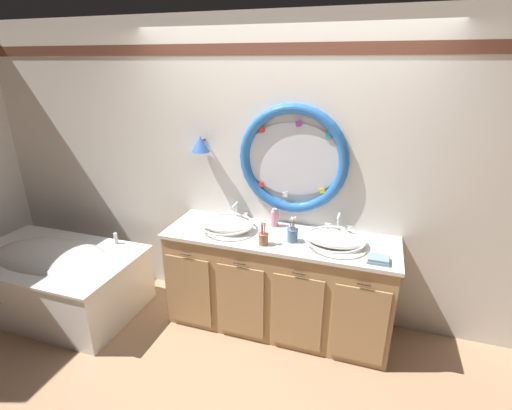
{
  "coord_description": "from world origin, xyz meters",
  "views": [
    {
      "loc": [
        0.78,
        -2.45,
        2.23
      ],
      "look_at": [
        -0.11,
        0.25,
        1.14
      ],
      "focal_mm": 26.2,
      "sensor_mm": 36.0,
      "label": 1
    }
  ],
  "objects_px": {
    "folded_hand_towel": "(378,259)",
    "toothbrush_holder_left": "(263,238)",
    "toothbrush_holder_right": "(292,234)",
    "bathtub": "(55,276)",
    "soap_dispenser": "(274,218)",
    "sink_basin_left": "(227,224)",
    "sink_basin_right": "(335,239)"
  },
  "relations": [
    {
      "from": "sink_basin_right",
      "to": "bathtub",
      "type": "bearing_deg",
      "value": -171.38
    },
    {
      "from": "bathtub",
      "to": "sink_basin_right",
      "type": "height_order",
      "value": "sink_basin_right"
    },
    {
      "from": "folded_hand_towel",
      "to": "toothbrush_holder_left",
      "type": "bearing_deg",
      "value": -179.99
    },
    {
      "from": "soap_dispenser",
      "to": "toothbrush_holder_left",
      "type": "bearing_deg",
      "value": -87.76
    },
    {
      "from": "sink_basin_left",
      "to": "folded_hand_towel",
      "type": "distance_m",
      "value": 1.25
    },
    {
      "from": "toothbrush_holder_right",
      "to": "sink_basin_right",
      "type": "bearing_deg",
      "value": 6.76
    },
    {
      "from": "toothbrush_holder_left",
      "to": "folded_hand_towel",
      "type": "height_order",
      "value": "toothbrush_holder_left"
    },
    {
      "from": "soap_dispenser",
      "to": "sink_basin_left",
      "type": "bearing_deg",
      "value": -150.69
    },
    {
      "from": "bathtub",
      "to": "sink_basin_left",
      "type": "height_order",
      "value": "sink_basin_left"
    },
    {
      "from": "bathtub",
      "to": "soap_dispenser",
      "type": "distance_m",
      "value": 2.15
    },
    {
      "from": "sink_basin_left",
      "to": "soap_dispenser",
      "type": "height_order",
      "value": "soap_dispenser"
    },
    {
      "from": "toothbrush_holder_left",
      "to": "folded_hand_towel",
      "type": "xyz_separation_m",
      "value": [
        0.86,
        0.0,
        -0.04
      ]
    },
    {
      "from": "bathtub",
      "to": "sink_basin_right",
      "type": "bearing_deg",
      "value": 8.62
    },
    {
      "from": "sink_basin_right",
      "to": "soap_dispenser",
      "type": "height_order",
      "value": "soap_dispenser"
    },
    {
      "from": "sink_basin_right",
      "to": "folded_hand_towel",
      "type": "distance_m",
      "value": 0.37
    },
    {
      "from": "toothbrush_holder_right",
      "to": "folded_hand_towel",
      "type": "bearing_deg",
      "value": -10.74
    },
    {
      "from": "bathtub",
      "to": "sink_basin_left",
      "type": "bearing_deg",
      "value": 13.34
    },
    {
      "from": "bathtub",
      "to": "toothbrush_holder_right",
      "type": "xyz_separation_m",
      "value": [
        2.19,
        0.34,
        0.6
      ]
    },
    {
      "from": "sink_basin_left",
      "to": "folded_hand_towel",
      "type": "relative_size",
      "value": 2.94
    },
    {
      "from": "sink_basin_left",
      "to": "toothbrush_holder_left",
      "type": "bearing_deg",
      "value": -23.6
    },
    {
      "from": "folded_hand_towel",
      "to": "toothbrush_holder_right",
      "type": "bearing_deg",
      "value": 169.26
    },
    {
      "from": "bathtub",
      "to": "folded_hand_towel",
      "type": "xyz_separation_m",
      "value": [
        2.85,
        0.22,
        0.56
      ]
    },
    {
      "from": "sink_basin_left",
      "to": "soap_dispenser",
      "type": "xyz_separation_m",
      "value": [
        0.36,
        0.2,
        0.02
      ]
    },
    {
      "from": "sink_basin_left",
      "to": "soap_dispenser",
      "type": "bearing_deg",
      "value": 29.31
    },
    {
      "from": "sink_basin_right",
      "to": "soap_dispenser",
      "type": "relative_size",
      "value": 2.78
    },
    {
      "from": "folded_hand_towel",
      "to": "soap_dispenser",
      "type": "bearing_deg",
      "value": 157.32
    },
    {
      "from": "bathtub",
      "to": "sink_basin_right",
      "type": "relative_size",
      "value": 3.26
    },
    {
      "from": "sink_basin_left",
      "to": "toothbrush_holder_left",
      "type": "xyz_separation_m",
      "value": [
        0.38,
        -0.16,
        0.0
      ]
    },
    {
      "from": "sink_basin_left",
      "to": "sink_basin_right",
      "type": "bearing_deg",
      "value": -0.0
    },
    {
      "from": "folded_hand_towel",
      "to": "sink_basin_right",
      "type": "bearing_deg",
      "value": 153.76
    },
    {
      "from": "toothbrush_holder_right",
      "to": "soap_dispenser",
      "type": "relative_size",
      "value": 1.24
    },
    {
      "from": "toothbrush_holder_right",
      "to": "folded_hand_towel",
      "type": "distance_m",
      "value": 0.67
    }
  ]
}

